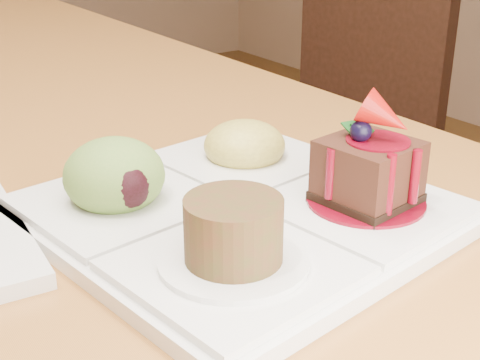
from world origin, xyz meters
TOP-DOWN VIEW (x-y plane):
  - chair_right at (0.94, 0.28)m, footprint 0.45×0.45m
  - sampler_plate at (0.20, -0.41)m, footprint 0.32×0.32m

SIDE VIEW (x-z plane):
  - chair_right at x=0.94m, z-range 0.06..0.96m
  - sampler_plate at x=0.20m, z-range 0.72..0.83m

